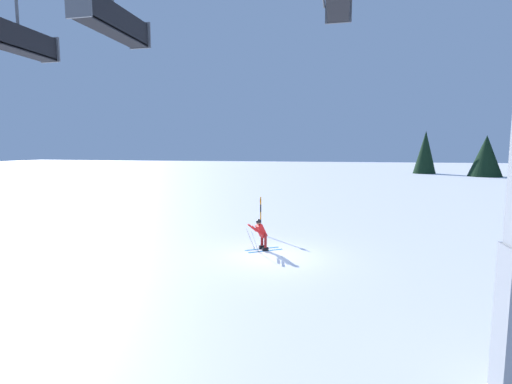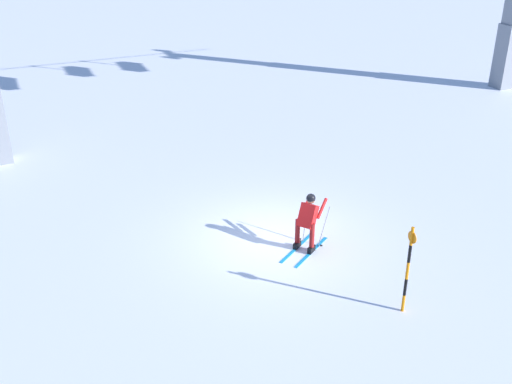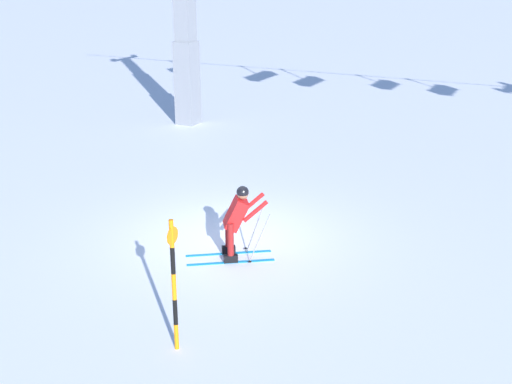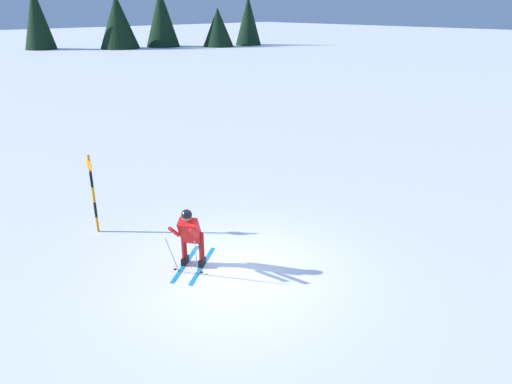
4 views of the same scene
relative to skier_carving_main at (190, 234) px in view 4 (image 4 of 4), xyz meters
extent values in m
plane|color=white|center=(-0.69, 0.86, -0.90)|extent=(260.00, 260.00, 0.00)
cube|color=#198CCC|center=(-0.25, 0.09, -0.89)|extent=(1.51, 1.09, 0.01)
cube|color=black|center=(-0.25, 0.09, -0.80)|extent=(0.29, 0.25, 0.16)
cylinder|color=maroon|center=(-0.25, 0.09, -0.38)|extent=(0.13, 0.13, 0.69)
cube|color=#198CCC|center=(0.00, -0.26, -0.89)|extent=(1.51, 1.09, 0.01)
cube|color=black|center=(0.00, -0.26, -0.80)|extent=(0.29, 0.25, 0.16)
cylinder|color=maroon|center=(0.00, -0.26, -0.38)|extent=(0.13, 0.13, 0.69)
cube|color=red|center=(-0.01, -0.01, 0.08)|extent=(0.66, 0.64, 0.68)
sphere|color=#997051|center=(0.10, 0.07, 0.50)|extent=(0.23, 0.23, 0.23)
sphere|color=black|center=(0.10, 0.07, 0.53)|extent=(0.25, 0.25, 0.25)
cylinder|color=red|center=(0.15, 0.39, 0.20)|extent=(0.47, 0.36, 0.45)
cylinder|color=gray|center=(0.17, 0.45, -0.43)|extent=(0.33, 0.37, 1.19)
cylinder|color=black|center=(0.00, 0.39, -0.85)|extent=(0.07, 0.07, 0.01)
cylinder|color=red|center=(0.42, 0.01, 0.20)|extent=(0.47, 0.36, 0.45)
cylinder|color=gray|center=(0.48, 0.00, -0.43)|extent=(0.46, 0.19, 1.19)
cylinder|color=black|center=(0.36, -0.14, -0.85)|extent=(0.07, 0.07, 0.01)
cylinder|color=orange|center=(0.70, -3.33, -0.68)|extent=(0.07, 0.07, 0.44)
cylinder|color=black|center=(0.70, -3.33, -0.24)|extent=(0.07, 0.07, 0.44)
cylinder|color=orange|center=(0.70, -3.33, 0.19)|extent=(0.07, 0.07, 0.44)
cylinder|color=black|center=(0.70, -3.33, 0.63)|extent=(0.07, 0.07, 0.44)
cylinder|color=orange|center=(0.70, -3.33, 1.07)|extent=(0.07, 0.07, 0.44)
cylinder|color=orange|center=(0.71, -3.33, 1.03)|extent=(0.02, 0.28, 0.28)
cone|color=black|center=(-47.14, -49.11, 2.78)|extent=(3.98, 3.98, 7.36)
cone|color=black|center=(-41.71, -49.92, 1.87)|extent=(4.62, 4.62, 5.54)
cone|color=black|center=(-35.60, -55.54, 3.25)|extent=(4.98, 4.98, 8.28)
cone|color=black|center=(-29.23, -56.96, 2.78)|extent=(5.58, 5.58, 7.34)
cone|color=black|center=(-20.46, -63.51, 3.34)|extent=(4.28, 4.28, 8.48)
camera|label=1|loc=(-3.59, 17.40, 3.99)|focal=26.33mm
camera|label=2|loc=(-6.90, -12.37, 7.67)|focal=43.02mm
camera|label=3|loc=(5.66, -10.54, 4.81)|focal=45.07mm
camera|label=4|loc=(5.58, 8.07, 4.86)|focal=33.17mm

